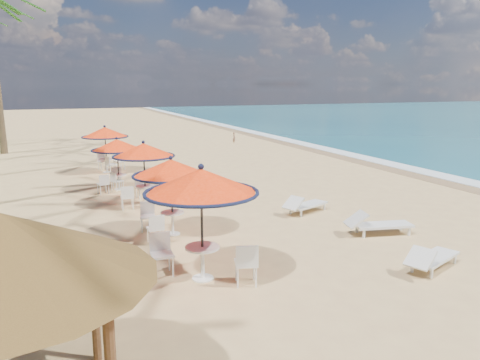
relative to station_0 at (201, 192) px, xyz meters
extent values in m
plane|color=tan|center=(4.97, -0.14, -2.02)|extent=(160.00, 160.00, 0.00)
cube|color=white|center=(14.27, 9.86, -2.02)|extent=(1.20, 140.00, 0.04)
cube|color=olive|center=(13.37, 9.86, -2.02)|extent=(1.40, 140.00, 0.02)
cylinder|color=black|center=(0.00, 0.00, -0.75)|extent=(0.06, 0.06, 2.54)
cone|color=#FF3F16|center=(0.00, 0.00, 0.24)|extent=(2.54, 2.54, 0.55)
torus|color=black|center=(0.00, 0.00, -0.01)|extent=(2.54, 2.54, 0.08)
sphere|color=black|center=(0.00, 0.00, 0.56)|extent=(0.13, 0.13, 0.13)
cylinder|color=silver|center=(0.00, 0.00, -1.27)|extent=(0.77, 0.77, 0.04)
cylinder|color=silver|center=(0.00, 0.00, -1.63)|extent=(0.09, 0.09, 0.77)
cylinder|color=black|center=(0.16, 3.40, -0.90)|extent=(0.05, 0.05, 2.23)
cone|color=#FF3F16|center=(0.16, 3.40, -0.03)|extent=(2.23, 2.23, 0.49)
torus|color=black|center=(0.16, 3.40, -0.25)|extent=(2.23, 2.23, 0.07)
sphere|color=black|center=(0.16, 3.40, 0.25)|extent=(0.12, 0.12, 0.12)
cylinder|color=silver|center=(0.16, 3.40, -1.36)|extent=(0.68, 0.68, 0.04)
cylinder|color=silver|center=(0.16, 3.40, -1.68)|extent=(0.08, 0.08, 0.68)
cylinder|color=black|center=(0.11, 7.23, -0.89)|extent=(0.05, 0.05, 2.25)
cone|color=#FF3F16|center=(0.11, 7.23, -0.01)|extent=(2.25, 2.25, 0.49)
torus|color=black|center=(0.11, 7.23, -0.24)|extent=(2.25, 2.25, 0.07)
sphere|color=black|center=(0.11, 7.23, 0.27)|extent=(0.12, 0.12, 0.12)
cylinder|color=silver|center=(0.11, 7.23, -1.35)|extent=(0.68, 0.68, 0.04)
cylinder|color=silver|center=(0.11, 7.23, -1.68)|extent=(0.08, 0.08, 0.68)
cylinder|color=black|center=(-0.44, 10.06, -0.96)|extent=(0.05, 0.05, 2.12)
cone|color=#FF3F16|center=(-0.44, 10.06, -0.13)|extent=(2.12, 2.12, 0.46)
torus|color=black|center=(-0.44, 10.06, -0.34)|extent=(2.12, 2.12, 0.06)
sphere|color=black|center=(-0.44, 10.06, 0.13)|extent=(0.11, 0.11, 0.11)
cylinder|color=silver|center=(-0.44, 10.06, -1.39)|extent=(0.64, 0.64, 0.04)
cylinder|color=silver|center=(-0.44, 10.06, -1.70)|extent=(0.07, 0.07, 0.64)
cylinder|color=black|center=(-0.46, 14.24, -0.89)|extent=(0.05, 0.05, 2.26)
cone|color=#FF3F16|center=(-0.46, 14.24, 0.00)|extent=(2.26, 2.26, 0.49)
torus|color=black|center=(-0.46, 14.24, -0.23)|extent=(2.26, 2.26, 0.07)
sphere|color=black|center=(-0.46, 14.24, 0.28)|extent=(0.12, 0.12, 0.12)
cylinder|color=silver|center=(-0.46, 14.24, -1.35)|extent=(0.69, 0.69, 0.04)
cylinder|color=silver|center=(-0.46, 14.24, -1.67)|extent=(0.08, 0.08, 0.69)
cube|color=silver|center=(5.33, -1.47, -1.76)|extent=(1.66, 1.10, 0.06)
cube|color=silver|center=(4.60, -1.76, -1.56)|extent=(0.69, 0.72, 0.39)
cube|color=silver|center=(5.33, -1.47, -1.91)|extent=(0.05, 0.05, 0.22)
cube|color=silver|center=(5.87, 1.08, -1.74)|extent=(1.78, 0.98, 0.07)
cube|color=silver|center=(5.05, 1.27, -1.52)|extent=(0.69, 0.73, 0.42)
cube|color=silver|center=(5.87, 1.08, -1.90)|extent=(0.06, 0.06, 0.24)
cube|color=silver|center=(5.06, 4.02, -1.76)|extent=(1.66, 1.10, 0.06)
cube|color=silver|center=(4.33, 3.74, -1.56)|extent=(0.69, 0.72, 0.39)
cube|color=silver|center=(5.06, 4.02, -1.91)|extent=(0.06, 0.06, 0.22)
cylinder|color=brown|center=(-2.52, -2.39, -0.99)|extent=(0.14, 0.14, 2.05)
cone|color=brown|center=(-3.59, -3.46, 0.37)|extent=(3.71, 3.71, 0.88)
imported|color=brown|center=(9.73, 22.80, -1.58)|extent=(0.26, 0.35, 0.88)
camera|label=1|loc=(-2.96, -9.49, 2.30)|focal=35.00mm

